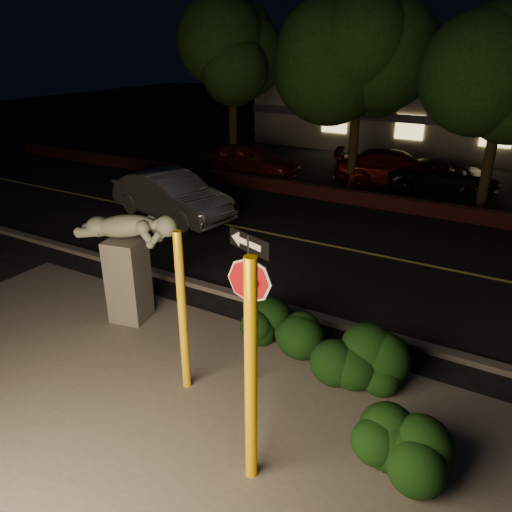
{
  "coord_description": "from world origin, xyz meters",
  "views": [
    {
      "loc": [
        4.11,
        -5.85,
        5.54
      ],
      "look_at": [
        -0.48,
        2.05,
        1.6
      ],
      "focal_mm": 35.0,
      "sensor_mm": 36.0,
      "label": 1
    }
  ],
  "objects": [
    {
      "name": "parked_car_red",
      "position": [
        -7.1,
        13.09,
        0.75
      ],
      "size": [
        4.4,
        1.82,
        1.49
      ],
      "primitive_type": "imported",
      "rotation": [
        0.0,
        0.0,
        1.56
      ],
      "color": "#661B0B",
      "rests_on": "ground"
    },
    {
      "name": "yellow_pole_left",
      "position": [
        -0.5,
        -0.31,
        1.45
      ],
      "size": [
        0.14,
        0.14,
        2.89
      ],
      "primitive_type": "cylinder",
      "color": "yellow",
      "rests_on": "ground"
    },
    {
      "name": "parked_car_dark",
      "position": [
        0.73,
        14.74,
        0.61
      ],
      "size": [
        4.84,
        3.42,
        1.23
      ],
      "primitive_type": "imported",
      "rotation": [
        0.0,
        0.0,
        1.92
      ],
      "color": "black",
      "rests_on": "ground"
    },
    {
      "name": "patio",
      "position": [
        0.0,
        -1.0,
        0.01
      ],
      "size": [
        14.0,
        6.0,
        0.02
      ],
      "primitive_type": "cube",
      "color": "#4C4944",
      "rests_on": "ground"
    },
    {
      "name": "parked_car_darkred",
      "position": [
        -1.04,
        14.46,
        0.73
      ],
      "size": [
        5.43,
        3.43,
        1.47
      ],
      "primitive_type": "imported",
      "rotation": [
        0.0,
        0.0,
        1.86
      ],
      "color": "#3E0805",
      "rests_on": "ground"
    },
    {
      "name": "ground",
      "position": [
        0.0,
        10.0,
        0.0
      ],
      "size": [
        90.0,
        90.0,
        0.0
      ],
      "primitive_type": "plane",
      "color": "black",
      "rests_on": "ground"
    },
    {
      "name": "building",
      "position": [
        0.0,
        24.99,
        2.0
      ],
      "size": [
        22.0,
        10.2,
        4.0
      ],
      "color": "#656051",
      "rests_on": "ground"
    },
    {
      "name": "tree_far_b",
      "position": [
        -2.5,
        13.2,
        6.05
      ],
      "size": [
        5.2,
        5.2,
        8.41
      ],
      "color": "black",
      "rests_on": "ground"
    },
    {
      "name": "yellow_pole_right",
      "position": [
        1.46,
        -1.42,
        1.66
      ],
      "size": [
        0.17,
        0.17,
        3.31
      ],
      "primitive_type": "cylinder",
      "color": "#FFC100",
      "rests_on": "ground"
    },
    {
      "name": "silver_sedan",
      "position": [
        -6.5,
        6.75,
        0.77
      ],
      "size": [
        4.89,
        2.49,
        1.54
      ],
      "primitive_type": "imported",
      "rotation": [
        0.0,
        0.0,
        1.38
      ],
      "color": "#9E9FA2",
      "rests_on": "ground"
    },
    {
      "name": "sculpture",
      "position": [
        -2.91,
        0.96,
        1.51
      ],
      "size": [
        2.3,
        1.05,
        2.45
      ],
      "rotation": [
        0.0,
        0.0,
        0.21
      ],
      "color": "#4C4944",
      "rests_on": "ground"
    },
    {
      "name": "hedge_far_right",
      "position": [
        3.1,
        -0.46,
        0.52
      ],
      "size": [
        1.71,
        1.37,
        1.03
      ],
      "primitive_type": "ellipsoid",
      "rotation": [
        0.0,
        0.0,
        0.34
      ],
      "color": "black",
      "rests_on": "ground"
    },
    {
      "name": "tree_far_a",
      "position": [
        -8.0,
        13.0,
        5.34
      ],
      "size": [
        4.6,
        4.6,
        7.43
      ],
      "color": "black",
      "rests_on": "ground"
    },
    {
      "name": "signpost",
      "position": [
        0.39,
        0.33,
        1.99
      ],
      "size": [
        0.9,
        0.34,
        2.79
      ],
      "rotation": [
        0.0,
        0.0,
        -0.34
      ],
      "color": "black",
      "rests_on": "ground"
    },
    {
      "name": "tree_far_c",
      "position": [
        2.5,
        12.8,
        5.66
      ],
      "size": [
        4.8,
        4.8,
        7.84
      ],
      "color": "black",
      "rests_on": "ground"
    },
    {
      "name": "lane_marking",
      "position": [
        0.0,
        7.0,
        0.02
      ],
      "size": [
        80.0,
        0.12,
        0.0
      ],
      "primitive_type": "cube",
      "color": "#D0C453",
      "rests_on": "road"
    },
    {
      "name": "curb",
      "position": [
        0.0,
        2.9,
        0.06
      ],
      "size": [
        80.0,
        0.25,
        0.12
      ],
      "primitive_type": "cube",
      "color": "#4C4944",
      "rests_on": "ground"
    },
    {
      "name": "parking_lot",
      "position": [
        0.0,
        17.0,
        0.01
      ],
      "size": [
        40.0,
        12.0,
        0.01
      ],
      "primitive_type": "cube",
      "color": "black",
      "rests_on": "ground"
    },
    {
      "name": "hedge_center",
      "position": [
        0.43,
        1.6,
        0.52
      ],
      "size": [
        2.01,
        0.98,
        1.04
      ],
      "primitive_type": "ellipsoid",
      "rotation": [
        0.0,
        0.0,
        0.02
      ],
      "color": "black",
      "rests_on": "ground"
    },
    {
      "name": "road",
      "position": [
        0.0,
        7.0,
        0.01
      ],
      "size": [
        80.0,
        8.0,
        0.01
      ],
      "primitive_type": "cube",
      "color": "black",
      "rests_on": "ground"
    },
    {
      "name": "brick_wall",
      "position": [
        0.0,
        11.3,
        0.25
      ],
      "size": [
        40.0,
        0.35,
        0.5
      ],
      "primitive_type": "cube",
      "color": "#441616",
      "rests_on": "ground"
    },
    {
      "name": "hedge_right",
      "position": [
        2.24,
        1.23,
        0.63
      ],
      "size": [
        2.13,
        1.53,
        1.25
      ],
      "primitive_type": "ellipsoid",
      "rotation": [
        0.0,
        0.0,
        -0.29
      ],
      "color": "black",
      "rests_on": "ground"
    }
  ]
}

